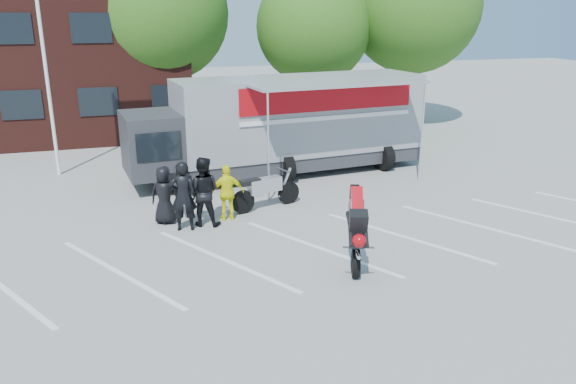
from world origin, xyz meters
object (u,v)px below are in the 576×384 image
tree_mid (314,27)px  spectator_leather_a (165,195)px  tree_right (414,7)px  stunt_bike_rider (353,264)px  parked_motorcycle (267,208)px  spectator_leather_b (183,196)px  tree_left (161,13)px  transporter_truck (288,173)px  spectator_leather_c (203,192)px  spectator_hivis (228,193)px  flagpole (49,30)px

tree_mid → spectator_leather_a: 14.45m
tree_right → tree_mid: bearing=174.3°
tree_mid → stunt_bike_rider: tree_mid is taller
parked_motorcycle → spectator_leather_b: spectator_leather_b is taller
tree_left → parked_motorcycle: tree_left is taller
tree_mid → transporter_truck: tree_mid is taller
tree_right → spectator_leather_b: bearing=-138.6°
stunt_bike_rider → spectator_leather_a: 5.67m
spectator_leather_c → parked_motorcycle: bearing=-136.3°
transporter_truck → stunt_bike_rider: bearing=-101.9°
tree_mid → spectator_leather_b: (-7.82, -11.79, -3.99)m
spectator_leather_c → spectator_hivis: (0.71, 0.19, -0.16)m
tree_right → parked_motorcycle: (-10.26, -10.25, -5.88)m
transporter_truck → spectator_leather_c: (-3.75, -4.35, 0.96)m
tree_left → transporter_truck: 10.52m
tree_left → tree_right: size_ratio=0.95×
flagpole → spectator_leather_a: bearing=-64.0°
tree_mid → stunt_bike_rider: bearing=-106.0°
flagpole → spectator_leather_a: size_ratio=4.93×
tree_left → tree_mid: bearing=-8.1°
transporter_truck → spectator_leather_a: (-4.74, -3.89, 0.81)m
flagpole → spectator_leather_c: (3.98, -6.58, -4.09)m
tree_left → tree_right: 12.10m
spectator_hivis → transporter_truck: bearing=-125.1°
transporter_truck → spectator_leather_b: spectator_leather_b is taller
flagpole → stunt_bike_rider: flagpole is taller
flagpole → tree_right: (16.24, 4.50, 0.82)m
tree_right → flagpole: bearing=-164.5°
tree_right → transporter_truck: bearing=-141.7°
tree_left → spectator_leather_a: 13.08m
spectator_hivis → spectator_leather_b: bearing=18.8°
spectator_leather_b → spectator_leather_c: bearing=-149.1°
transporter_truck → tree_mid: bearing=58.2°
stunt_bike_rider → parked_motorcycle: bearing=120.9°
flagpole → spectator_leather_c: bearing=-58.8°
flagpole → stunt_bike_rider: size_ratio=3.77×
parked_motorcycle → spectator_leather_b: 2.92m
flagpole → tree_left: tree_left is taller
tree_mid → spectator_leather_b: tree_mid is taller
flagpole → tree_mid: bearing=24.0°
tree_mid → spectator_leather_b: 14.70m
spectator_leather_a → spectator_leather_b: (0.44, -0.67, 0.15)m
tree_left → tree_mid: (7.00, -1.00, -0.62)m
flagpole → spectator_leather_b: bearing=-63.2°
transporter_truck → spectator_hivis: size_ratio=6.78×
tree_mid → stunt_bike_rider: (-4.35, -15.14, -4.94)m
transporter_truck → spectator_hivis: 5.21m
stunt_bike_rider → tree_left: bearing=118.5°
parked_motorcycle → stunt_bike_rider: 4.48m
tree_left → transporter_truck: tree_left is taller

